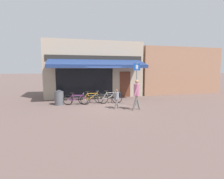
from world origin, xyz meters
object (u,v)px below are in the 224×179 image
at_px(bicycle_orange, 91,98).
at_px(litter_bin, 59,97).
at_px(bicycle_purple, 77,99).
at_px(parking_sign, 137,80).
at_px(pedestrian_child, 117,97).
at_px(bicycle_silver, 110,98).
at_px(pedestrian_adult, 137,91).

distance_m(bicycle_orange, litter_bin, 2.09).
height_order(bicycle_purple, parking_sign, parking_sign).
bearing_deg(bicycle_orange, pedestrian_child, -66.96).
height_order(bicycle_purple, bicycle_orange, bicycle_orange).
bearing_deg(bicycle_purple, bicycle_orange, 17.49).
distance_m(bicycle_silver, pedestrian_child, 1.64).
xyz_separation_m(pedestrian_adult, pedestrian_child, (-0.98, 0.59, -0.36)).
distance_m(litter_bin, parking_sign, 5.12).
height_order(bicycle_orange, litter_bin, litter_bin).
bearing_deg(bicycle_silver, parking_sign, -33.94).
relative_size(bicycle_orange, parking_sign, 0.66).
xyz_separation_m(bicycle_purple, bicycle_orange, (0.99, 0.12, 0.03)).
bearing_deg(pedestrian_adult, litter_bin, -26.84).
height_order(pedestrian_adult, pedestrian_child, pedestrian_adult).
bearing_deg(pedestrian_child, litter_bin, -41.12).
relative_size(bicycle_silver, litter_bin, 1.74).
distance_m(pedestrian_child, parking_sign, 1.82).
height_order(bicycle_silver, litter_bin, litter_bin).
xyz_separation_m(bicycle_purple, pedestrian_child, (2.25, -1.71, 0.35)).
bearing_deg(pedestrian_adult, bicycle_purple, -31.65).
relative_size(pedestrian_adult, parking_sign, 0.64).
bearing_deg(parking_sign, bicycle_silver, 144.59).
relative_size(bicycle_purple, parking_sign, 0.64).
bearing_deg(bicycle_purple, litter_bin, 177.12).
bearing_deg(parking_sign, litter_bin, 163.58).
bearing_deg(bicycle_orange, pedestrian_adult, -58.71).
xyz_separation_m(bicycle_silver, pedestrian_child, (0.03, -1.61, 0.31)).
relative_size(pedestrian_adult, litter_bin, 1.76).
xyz_separation_m(litter_bin, parking_sign, (4.78, -1.41, 1.16)).
xyz_separation_m(bicycle_orange, pedestrian_adult, (2.23, -2.42, 0.68)).
distance_m(pedestrian_adult, pedestrian_child, 1.20).
bearing_deg(parking_sign, bicycle_orange, 154.87).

